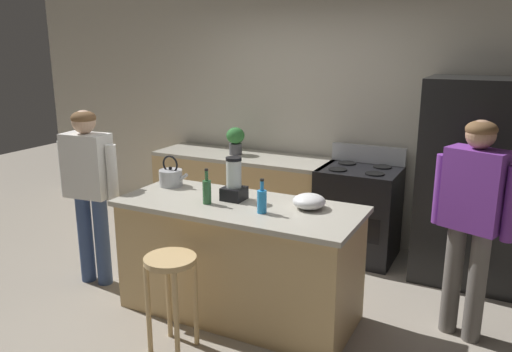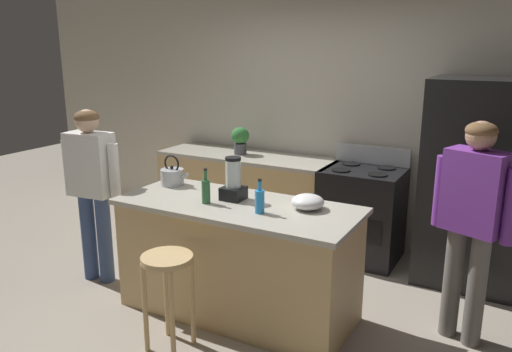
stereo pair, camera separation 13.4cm
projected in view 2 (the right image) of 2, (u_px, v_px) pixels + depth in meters
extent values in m
plane|color=#9E9384|center=(238.00, 311.00, 4.15)|extent=(14.00, 14.00, 0.00)
cube|color=beige|center=(330.00, 116.00, 5.46)|extent=(8.00, 0.10, 2.70)
cube|color=tan|center=(238.00, 261.00, 4.04)|extent=(1.83, 0.74, 0.88)
cube|color=#B2AD9E|center=(237.00, 206.00, 3.92)|extent=(1.89, 0.80, 0.04)
cube|color=tan|center=(247.00, 197.00, 5.72)|extent=(2.00, 0.64, 0.88)
cube|color=#B2AD9E|center=(247.00, 157.00, 5.60)|extent=(2.00, 0.64, 0.04)
cube|color=black|center=(477.00, 184.00, 4.46)|extent=(0.90, 0.70, 1.83)
cylinder|color=#B7BABF|center=(468.00, 184.00, 4.14)|extent=(0.02, 0.02, 0.82)
cylinder|color=#B7BABF|center=(479.00, 185.00, 4.11)|extent=(0.02, 0.02, 0.82)
cube|color=red|center=(465.00, 192.00, 4.19)|extent=(0.05, 0.01, 0.05)
cube|color=#3FB259|center=(505.00, 209.00, 4.07)|extent=(0.05, 0.01, 0.05)
cube|color=yellow|center=(481.00, 178.00, 4.10)|extent=(0.05, 0.01, 0.05)
cube|color=black|center=(361.00, 214.00, 5.07)|extent=(0.76, 0.64, 0.92)
cube|color=black|center=(350.00, 229.00, 4.81)|extent=(0.60, 0.01, 0.24)
cube|color=#B7BABF|center=(373.00, 155.00, 5.18)|extent=(0.76, 0.06, 0.18)
cylinder|color=black|center=(341.00, 170.00, 4.91)|extent=(0.18, 0.18, 0.01)
cylinder|color=black|center=(378.00, 175.00, 4.74)|extent=(0.18, 0.18, 0.01)
cylinder|color=black|center=(351.00, 164.00, 5.16)|extent=(0.18, 0.18, 0.01)
cylinder|color=black|center=(386.00, 168.00, 5.00)|extent=(0.18, 0.18, 0.01)
cylinder|color=#384C7A|center=(89.00, 236.00, 4.64)|extent=(0.14, 0.14, 0.81)
cylinder|color=#384C7A|center=(105.00, 239.00, 4.57)|extent=(0.14, 0.14, 0.81)
cube|color=white|center=(90.00, 164.00, 4.43)|extent=(0.42, 0.26, 0.56)
cylinder|color=white|center=(68.00, 167.00, 4.54)|extent=(0.10, 0.10, 0.50)
cylinder|color=white|center=(114.00, 172.00, 4.35)|extent=(0.10, 0.10, 0.50)
sphere|color=#D8AD8C|center=(87.00, 121.00, 4.34)|extent=(0.22, 0.22, 0.20)
ellipsoid|color=brown|center=(86.00, 117.00, 4.33)|extent=(0.23, 0.23, 0.12)
cylinder|color=#66605B|center=(476.00, 290.00, 3.60)|extent=(0.17, 0.17, 0.84)
cylinder|color=#66605B|center=(452.00, 282.00, 3.73)|extent=(0.17, 0.17, 0.84)
cube|color=#723399|center=(475.00, 192.00, 3.48)|extent=(0.45, 0.34, 0.57)
cylinder|color=#723399|center=(511.00, 207.00, 3.31)|extent=(0.12, 0.12, 0.52)
cylinder|color=#723399|center=(440.00, 191.00, 3.68)|extent=(0.12, 0.12, 0.52)
sphere|color=tan|center=(481.00, 136.00, 3.38)|extent=(0.26, 0.26, 0.20)
ellipsoid|color=brown|center=(482.00, 131.00, 3.38)|extent=(0.27, 0.27, 0.12)
cylinder|color=tan|center=(167.00, 259.00, 3.49)|extent=(0.36, 0.36, 0.04)
cylinder|color=tan|center=(145.00, 308.00, 3.54)|extent=(0.04, 0.04, 0.66)
cylinder|color=tan|center=(172.00, 317.00, 3.43)|extent=(0.04, 0.04, 0.66)
cylinder|color=tan|center=(166.00, 294.00, 3.73)|extent=(0.04, 0.04, 0.66)
cylinder|color=tan|center=(192.00, 302.00, 3.62)|extent=(0.04, 0.04, 0.66)
cylinder|color=#4C4C51|center=(240.00, 149.00, 5.62)|extent=(0.14, 0.14, 0.12)
ellipsoid|color=#337A38|center=(240.00, 135.00, 5.59)|extent=(0.20, 0.20, 0.18)
cube|color=black|center=(233.00, 193.00, 4.01)|extent=(0.17, 0.17, 0.10)
cylinder|color=silver|center=(233.00, 174.00, 3.97)|extent=(0.12, 0.12, 0.22)
cylinder|color=black|center=(233.00, 159.00, 3.94)|extent=(0.12, 0.12, 0.02)
cylinder|color=#268CD8|center=(260.00, 202.00, 3.68)|extent=(0.07, 0.07, 0.17)
cylinder|color=#268CD8|center=(260.00, 186.00, 3.65)|extent=(0.03, 0.03, 0.07)
cylinder|color=black|center=(260.00, 180.00, 3.64)|extent=(0.03, 0.03, 0.02)
cylinder|color=#2D6638|center=(206.00, 192.00, 3.90)|extent=(0.07, 0.07, 0.18)
cylinder|color=#2D6638|center=(206.00, 175.00, 3.87)|extent=(0.03, 0.03, 0.08)
cylinder|color=black|center=(205.00, 169.00, 3.86)|extent=(0.03, 0.03, 0.02)
ellipsoid|color=white|center=(308.00, 202.00, 3.77)|extent=(0.25, 0.25, 0.11)
cylinder|color=#B7BABF|center=(172.00, 177.00, 4.41)|extent=(0.20, 0.20, 0.14)
sphere|color=black|center=(172.00, 168.00, 4.38)|extent=(0.03, 0.03, 0.03)
cylinder|color=#B7BABF|center=(184.00, 177.00, 4.34)|extent=(0.09, 0.03, 0.08)
torus|color=black|center=(172.00, 164.00, 4.38)|extent=(0.16, 0.02, 0.16)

